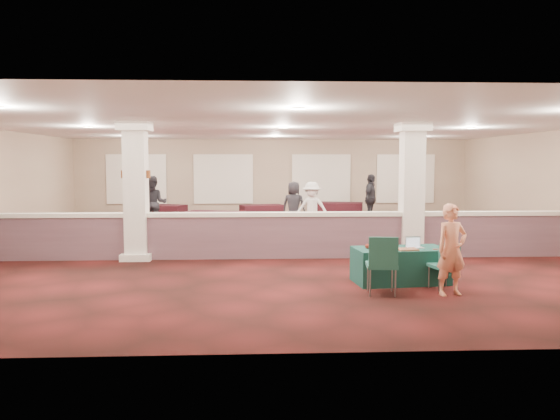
{
  "coord_description": "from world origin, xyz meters",
  "views": [
    {
      "loc": [
        -0.76,
        -14.32,
        2.27
      ],
      "look_at": [
        -0.17,
        -2.0,
        1.2
      ],
      "focal_mm": 35.0,
      "sensor_mm": 36.0,
      "label": 1
    }
  ],
  "objects_px": {
    "conf_chair_side": "(382,260)",
    "attendee_b": "(312,208)",
    "conf_chair_main": "(446,262)",
    "far_table_back_left": "(164,214)",
    "far_table_back_right": "(338,212)",
    "far_table_back_center": "(262,213)",
    "attendee_d": "(294,206)",
    "far_table_front_left": "(199,223)",
    "attendee_c": "(371,199)",
    "near_table": "(400,265)",
    "woman": "(452,250)",
    "far_table_front_right": "(417,228)",
    "far_table_front_center": "(215,223)",
    "attendee_a": "(154,203)"
  },
  "relations": [
    {
      "from": "conf_chair_side",
      "to": "attendee_b",
      "type": "relative_size",
      "value": 0.62
    },
    {
      "from": "conf_chair_main",
      "to": "far_table_back_left",
      "type": "height_order",
      "value": "conf_chair_main"
    },
    {
      "from": "conf_chair_side",
      "to": "attendee_b",
      "type": "distance_m",
      "value": 8.07
    },
    {
      "from": "far_table_back_right",
      "to": "far_table_back_center",
      "type": "bearing_deg",
      "value": 180.0
    },
    {
      "from": "conf_chair_main",
      "to": "attendee_d",
      "type": "xyz_separation_m",
      "value": [
        -2.07,
        8.75,
        0.31
      ]
    },
    {
      "from": "far_table_front_left",
      "to": "attendee_c",
      "type": "height_order",
      "value": "attendee_c"
    },
    {
      "from": "near_table",
      "to": "far_table_back_center",
      "type": "relative_size",
      "value": 1.07
    },
    {
      "from": "woman",
      "to": "far_table_front_right",
      "type": "bearing_deg",
      "value": 62.88
    },
    {
      "from": "woman",
      "to": "far_table_front_center",
      "type": "distance_m",
      "value": 9.35
    },
    {
      "from": "conf_chair_main",
      "to": "far_table_back_right",
      "type": "xyz_separation_m",
      "value": [
        -0.15,
        11.4,
        -0.14
      ]
    },
    {
      "from": "attendee_c",
      "to": "far_table_front_center",
      "type": "bearing_deg",
      "value": 144.75
    },
    {
      "from": "conf_chair_main",
      "to": "far_table_front_right",
      "type": "height_order",
      "value": "conf_chair_main"
    },
    {
      "from": "woman",
      "to": "far_table_back_center",
      "type": "bearing_deg",
      "value": 89.41
    },
    {
      "from": "far_table_front_right",
      "to": "attendee_c",
      "type": "relative_size",
      "value": 1.07
    },
    {
      "from": "conf_chair_side",
      "to": "attendee_d",
      "type": "bearing_deg",
      "value": 102.03
    },
    {
      "from": "woman",
      "to": "far_table_front_left",
      "type": "distance_m",
      "value": 9.72
    },
    {
      "from": "far_table_back_right",
      "to": "attendee_c",
      "type": "bearing_deg",
      "value": -36.25
    },
    {
      "from": "far_table_front_right",
      "to": "attendee_a",
      "type": "relative_size",
      "value": 1.08
    },
    {
      "from": "conf_chair_side",
      "to": "far_table_back_center",
      "type": "distance_m",
      "value": 11.87
    },
    {
      "from": "attendee_b",
      "to": "far_table_front_right",
      "type": "bearing_deg",
      "value": -14.05
    },
    {
      "from": "far_table_front_left",
      "to": "attendee_c",
      "type": "relative_size",
      "value": 0.92
    },
    {
      "from": "attendee_a",
      "to": "far_table_front_right",
      "type": "bearing_deg",
      "value": -22.58
    },
    {
      "from": "far_table_back_right",
      "to": "attendee_c",
      "type": "relative_size",
      "value": 0.98
    },
    {
      "from": "far_table_front_right",
      "to": "near_table",
      "type": "bearing_deg",
      "value": -110.06
    },
    {
      "from": "woman",
      "to": "far_table_back_right",
      "type": "relative_size",
      "value": 0.87
    },
    {
      "from": "near_table",
      "to": "conf_chair_side",
      "type": "xyz_separation_m",
      "value": [
        -0.57,
        -0.96,
        0.28
      ]
    },
    {
      "from": "far_table_front_left",
      "to": "far_table_front_right",
      "type": "distance_m",
      "value": 6.73
    },
    {
      "from": "far_table_front_right",
      "to": "far_table_back_left",
      "type": "xyz_separation_m",
      "value": [
        -8.15,
        5.42,
        -0.07
      ]
    },
    {
      "from": "attendee_d",
      "to": "conf_chair_main",
      "type": "bearing_deg",
      "value": 122.57
    },
    {
      "from": "far_table_back_center",
      "to": "near_table",
      "type": "bearing_deg",
      "value": -77.16
    },
    {
      "from": "attendee_b",
      "to": "attendee_c",
      "type": "bearing_deg",
      "value": 66.4
    },
    {
      "from": "conf_chair_side",
      "to": "conf_chair_main",
      "type": "bearing_deg",
      "value": 21.2
    },
    {
      "from": "near_table",
      "to": "far_table_back_right",
      "type": "bearing_deg",
      "value": 81.24
    },
    {
      "from": "far_table_back_left",
      "to": "conf_chair_side",
      "type": "bearing_deg",
      "value": -64.35
    },
    {
      "from": "far_table_back_center",
      "to": "attendee_c",
      "type": "height_order",
      "value": "attendee_c"
    },
    {
      "from": "conf_chair_side",
      "to": "far_table_back_left",
      "type": "xyz_separation_m",
      "value": [
        -5.63,
        11.72,
        -0.27
      ]
    },
    {
      "from": "far_table_front_center",
      "to": "far_table_back_right",
      "type": "height_order",
      "value": "far_table_back_right"
    },
    {
      "from": "conf_chair_main",
      "to": "far_table_back_left",
      "type": "xyz_separation_m",
      "value": [
        -6.85,
        11.4,
        -0.18
      ]
    },
    {
      "from": "far_table_back_left",
      "to": "far_table_front_right",
      "type": "bearing_deg",
      "value": -33.62
    },
    {
      "from": "far_table_back_center",
      "to": "conf_chair_main",
      "type": "bearing_deg",
      "value": -74.8
    },
    {
      "from": "attendee_a",
      "to": "far_table_back_left",
      "type": "bearing_deg",
      "value": 89.43
    },
    {
      "from": "near_table",
      "to": "attendee_c",
      "type": "height_order",
      "value": "attendee_c"
    },
    {
      "from": "conf_chair_side",
      "to": "far_table_back_center",
      "type": "xyz_separation_m",
      "value": [
        -1.88,
        11.72,
        -0.28
      ]
    },
    {
      "from": "conf_chair_main",
      "to": "conf_chair_side",
      "type": "xyz_separation_m",
      "value": [
        -1.22,
        -0.32,
        0.1
      ]
    },
    {
      "from": "attendee_b",
      "to": "woman",
      "type": "bearing_deg",
      "value": -61.8
    },
    {
      "from": "attendee_b",
      "to": "attendee_c",
      "type": "xyz_separation_m",
      "value": [
        2.5,
        2.87,
        0.09
      ]
    },
    {
      "from": "far_table_front_left",
      "to": "attendee_b",
      "type": "bearing_deg",
      "value": -2.51
    },
    {
      "from": "near_table",
      "to": "woman",
      "type": "distance_m",
      "value": 1.25
    },
    {
      "from": "far_table_front_center",
      "to": "attendee_b",
      "type": "relative_size",
      "value": 1.08
    },
    {
      "from": "near_table",
      "to": "attendee_b",
      "type": "bearing_deg",
      "value": 91.32
    }
  ]
}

